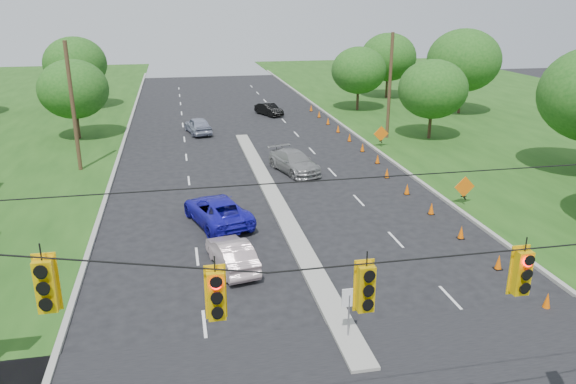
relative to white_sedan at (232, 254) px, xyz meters
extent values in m
cube|color=gray|center=(-6.62, 17.51, -0.68)|extent=(0.25, 110.00, 0.16)
cube|color=gray|center=(13.58, 17.51, -0.68)|extent=(0.25, 110.00, 0.16)
cube|color=gray|center=(3.48, 8.51, -0.68)|extent=(1.00, 34.00, 0.18)
cylinder|color=gray|center=(3.48, -6.49, 0.22)|extent=(0.06, 0.06, 1.80)
cube|color=white|center=(3.48, -6.49, 1.02)|extent=(0.55, 0.04, 0.70)
cylinder|color=black|center=(3.48, -13.49, 6.32)|extent=(24.00, 0.04, 0.04)
cube|color=#FFC406|center=(-4.52, -13.49, 6.07)|extent=(0.34, 0.24, 1.00)
cube|color=#FFC406|center=(-1.52, -13.49, 5.55)|extent=(0.34, 0.24, 1.00)
cube|color=#FFC406|center=(1.48, -13.49, 5.37)|extent=(0.34, 0.24, 1.00)
cube|color=#FFC406|center=(4.98, -13.49, 5.37)|extent=(0.34, 0.24, 1.00)
cylinder|color=#422D1C|center=(-9.02, 17.51, 3.82)|extent=(0.28, 0.28, 9.00)
cylinder|color=#422D1C|center=(15.98, 22.51, 3.82)|extent=(0.28, 0.28, 9.00)
cone|color=#EF5D03|center=(11.79, -5.99, -0.33)|extent=(0.32, 0.32, 0.70)
cone|color=#EF5D03|center=(11.79, -2.49, -0.33)|extent=(0.32, 0.32, 0.70)
cone|color=#EF5D03|center=(11.79, 1.01, -0.33)|extent=(0.32, 0.32, 0.70)
cone|color=#EF5D03|center=(11.79, 4.51, -0.33)|extent=(0.32, 0.32, 0.70)
cone|color=#EF5D03|center=(11.79, 8.01, -0.33)|extent=(0.32, 0.32, 0.70)
cone|color=#EF5D03|center=(11.79, 11.51, -0.33)|extent=(0.32, 0.32, 0.70)
cone|color=#EF5D03|center=(12.39, 15.01, -0.33)|extent=(0.32, 0.32, 0.70)
cone|color=#EF5D03|center=(12.39, 18.51, -0.33)|extent=(0.32, 0.32, 0.70)
cone|color=#EF5D03|center=(12.39, 22.01, -0.33)|extent=(0.32, 0.32, 0.70)
cone|color=#EF5D03|center=(12.39, 25.51, -0.33)|extent=(0.32, 0.32, 0.70)
cone|color=#EF5D03|center=(12.39, 29.01, -0.33)|extent=(0.32, 0.32, 0.70)
cone|color=#EF5D03|center=(12.39, 32.51, -0.33)|extent=(0.32, 0.32, 0.70)
cone|color=#EF5D03|center=(12.39, 36.01, -0.33)|extent=(0.32, 0.32, 0.70)
cube|color=black|center=(14.28, 5.51, -0.13)|extent=(0.06, 0.58, 0.26)
cube|color=black|center=(14.28, 5.51, -0.13)|extent=(0.06, 0.58, 0.26)
cube|color=orange|center=(14.28, 5.51, 0.47)|extent=(1.27, 0.05, 1.27)
cube|color=black|center=(14.28, 19.51, -0.13)|extent=(0.06, 0.58, 0.26)
cube|color=black|center=(14.28, 19.51, -0.13)|extent=(0.06, 0.58, 0.26)
cube|color=orange|center=(14.28, 19.51, 0.47)|extent=(1.27, 0.05, 1.27)
cylinder|color=black|center=(-10.52, 27.51, 0.58)|extent=(0.28, 0.28, 2.52)
ellipsoid|color=#194C14|center=(-10.52, 27.51, 3.66)|extent=(5.88, 5.88, 5.04)
cylinder|color=black|center=(-12.52, 42.51, 0.76)|extent=(0.28, 0.28, 2.88)
ellipsoid|color=#194C14|center=(-12.52, 42.51, 4.28)|extent=(6.72, 6.72, 5.76)
cylinder|color=black|center=(19.48, 21.51, 0.58)|extent=(0.28, 0.28, 2.52)
ellipsoid|color=#194C14|center=(19.48, 21.51, 3.66)|extent=(5.88, 5.88, 5.04)
cylinder|color=black|center=(27.48, 31.51, 0.94)|extent=(0.28, 0.28, 3.24)
ellipsoid|color=#194C14|center=(27.48, 31.51, 4.90)|extent=(7.56, 7.56, 6.48)
cylinder|color=black|center=(23.48, 42.51, 0.76)|extent=(0.28, 0.28, 2.88)
ellipsoid|color=#194C14|center=(23.48, 42.51, 4.28)|extent=(6.72, 6.72, 5.76)
cylinder|color=black|center=(17.48, 35.51, 0.58)|extent=(0.28, 0.28, 2.52)
ellipsoid|color=#194C14|center=(17.48, 35.51, 3.66)|extent=(5.88, 5.88, 5.04)
imported|color=#C1A7A9|center=(0.00, 0.00, 0.00)|extent=(2.21, 4.32, 1.36)
imported|color=#1A16AF|center=(-0.22, 5.51, 0.07)|extent=(3.93, 5.89, 1.50)
imported|color=gray|center=(5.86, 14.13, 0.06)|extent=(3.43, 5.49, 1.48)
imported|color=#878CA3|center=(-0.21, 27.55, 0.08)|extent=(2.61, 4.71, 1.52)
imported|color=black|center=(7.49, 34.66, -0.05)|extent=(2.74, 4.03, 1.26)
camera|label=1|loc=(-2.04, -23.06, 10.90)|focal=35.00mm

